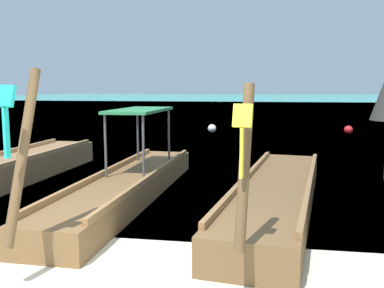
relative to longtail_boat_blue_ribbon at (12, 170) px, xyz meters
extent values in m
plane|color=#2DB29E|center=(4.52, 56.80, -0.30)|extent=(120.00, 120.00, 0.00)
cube|color=olive|center=(0.00, 0.03, -0.02)|extent=(1.38, 6.47, 0.57)
cube|color=#AF7F52|center=(0.54, 0.01, 0.32)|extent=(0.28, 5.92, 0.10)
cube|color=brown|center=(3.18, -0.98, -0.07)|extent=(1.32, 6.75, 0.46)
cube|color=#996C3F|center=(2.66, -0.97, 0.21)|extent=(0.27, 6.18, 0.10)
cube|color=#996C3F|center=(3.69, -1.00, 0.21)|extent=(0.27, 6.18, 0.10)
cylinder|color=brown|center=(3.06, -4.57, 1.16)|extent=(0.15, 0.87, 2.04)
cube|color=#1ECCBC|center=(3.06, -4.83, 1.85)|extent=(0.20, 0.15, 0.25)
cube|color=#1ECCBC|center=(3.06, -4.85, 1.45)|extent=(0.03, 0.08, 0.56)
cylinder|color=#4C4C51|center=(2.78, -1.14, 0.78)|extent=(0.05, 0.05, 1.25)
cylinder|color=#4C4C51|center=(3.56, -1.16, 0.78)|extent=(0.05, 0.05, 1.25)
cylinder|color=#4C4C51|center=(2.84, 0.88, 0.78)|extent=(0.05, 0.05, 1.25)
cylinder|color=#4C4C51|center=(3.62, 0.85, 0.78)|extent=(0.05, 0.05, 1.25)
cube|color=#2D844C|center=(3.20, -0.14, 1.44)|extent=(1.02, 2.24, 0.06)
cube|color=brown|center=(6.12, -1.25, -0.05)|extent=(2.15, 6.63, 0.51)
cube|color=brown|center=(5.55, -1.17, 0.25)|extent=(0.93, 5.95, 0.10)
cube|color=brown|center=(6.70, -1.33, 0.25)|extent=(0.93, 5.95, 0.10)
cylinder|color=brown|center=(5.65, -4.55, 1.09)|extent=(0.20, 0.57, 1.81)
cube|color=yellow|center=(5.63, -4.68, 1.65)|extent=(0.21, 0.14, 0.25)
cube|color=yellow|center=(5.63, -4.70, 1.27)|extent=(0.04, 0.08, 0.53)
sphere|color=red|center=(9.86, 12.17, -0.10)|extent=(0.40, 0.40, 0.40)
sphere|color=white|center=(3.38, 11.70, -0.09)|extent=(0.41, 0.41, 0.41)
camera|label=1|loc=(5.84, -9.15, 1.96)|focal=40.23mm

